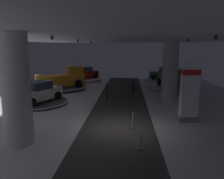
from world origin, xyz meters
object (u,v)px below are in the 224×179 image
Objects in this scene: pickup_truck_far_left at (63,78)px; visitor_walking_far at (133,84)px; brand_sign_pylon at (189,91)px; pickup_truck_far_right at (174,80)px; column_right at (170,70)px; display_platform_far_left at (60,88)px; display_car_deep_right at (166,74)px; column_left at (16,90)px; display_platform_far_right at (173,89)px; display_platform_mid_left at (38,102)px; visitor_walking_near at (107,90)px; display_platform_deep_left at (83,80)px; display_platform_deep_right at (165,80)px; display_car_deep_left at (83,73)px; display_car_mid_left at (38,93)px.

pickup_truck_far_left is 3.57× the size of visitor_walking_far.
pickup_truck_far_right is (1.19, 10.36, -0.84)m from brand_sign_pylon.
column_right is 0.97× the size of display_platform_far_left.
brand_sign_pylon is 0.85× the size of display_car_deep_right.
pickup_truck_far_right is (10.56, 14.39, -1.58)m from column_left.
display_platform_far_right is 1.04× the size of pickup_truck_far_right.
display_platform_far_right is at bearing -91.83° from display_car_deep_right.
column_left is at bearing -80.69° from display_platform_far_left.
display_platform_far_right is at bearing 28.82° from display_platform_mid_left.
brand_sign_pylon is 2.44× the size of visitor_walking_near.
display_car_deep_right is at bearing 45.35° from display_platform_mid_left.
column_left reaches higher than display_platform_mid_left.
display_platform_mid_left is at bearing -95.95° from display_platform_deep_left.
brand_sign_pylon is 10.90m from display_platform_far_right.
display_platform_far_right is 8.68m from visitor_walking_near.
brand_sign_pylon is 10.46m from pickup_truck_far_right.
display_platform_deep_right is 13.28m from visitor_walking_near.
display_platform_mid_left is (-2.26, 7.67, -2.62)m from column_left.
column_right is 1.00× the size of column_left.
brand_sign_pylon is 0.91× the size of display_car_deep_left.
display_platform_deep_left is 0.92m from display_car_deep_left.
display_car_mid_left is 2.87× the size of visitor_walking_near.
column_right is at bearing 0.22° from visitor_walking_near.
pickup_truck_far_right is at bearing 14.52° from visitor_walking_far.
column_right is 1.20× the size of display_car_deep_right.
column_right is 15.04m from display_platform_deep_left.
column_left reaches higher than display_platform_far_right.
pickup_truck_far_left is (-11.22, 4.67, -1.46)m from column_right.
display_platform_deep_left is at bearing -178.76° from display_car_deep_right.
column_right is 12.63m from display_platform_far_left.
display_platform_far_left is 14.61m from display_platform_deep_right.
pickup_truck_far_left is at bearing 88.16° from display_platform_mid_left.
display_platform_deep_right is 6.13m from display_platform_far_right.
display_platform_far_left is at bearing -102.77° from display_car_deep_left.
visitor_walking_far is at bearing -165.48° from pickup_truck_far_right.
display_platform_far_right is (12.80, 7.04, 0.00)m from display_platform_mid_left.
display_platform_mid_left is at bearing -134.65° from display_car_deep_right.
display_platform_deep_left is at bearing 132.92° from column_right.
display_platform_mid_left is at bearing -89.39° from display_platform_far_left.
display_car_deep_left is (-10.27, 16.56, -0.89)m from brand_sign_pylon.
visitor_walking_near reaches higher than display_platform_deep_left.
display_platform_deep_left is (1.13, 6.18, -1.09)m from pickup_truck_far_left.
pickup_truck_far_right is (12.81, 6.70, 0.18)m from display_car_mid_left.
visitor_walking_far is at bearing -161.66° from display_platform_far_right.
display_platform_mid_left is at bearing -96.04° from display_car_deep_left.
visitor_walking_far is at bearing 33.78° from display_platform_mid_left.
display_platform_far_right is at bearing 54.38° from column_left.
pickup_truck_far_right is 13.07m from display_platform_deep_left.
display_platform_far_right is 12.87m from display_platform_deep_left.
brand_sign_pylon is at bearing -41.10° from display_platform_far_left.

